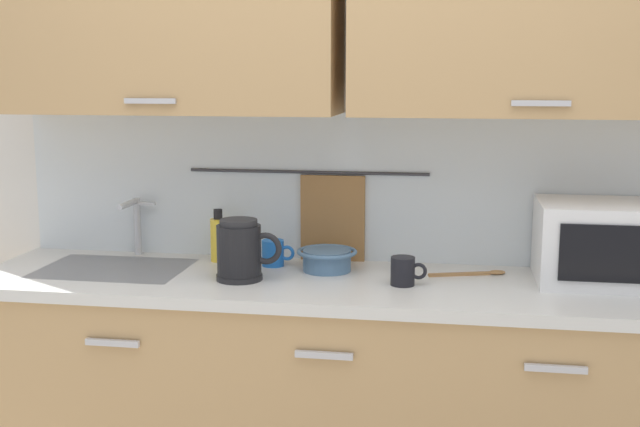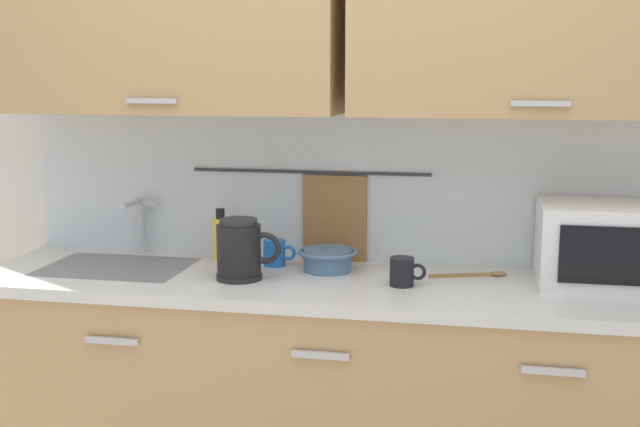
{
  "view_description": "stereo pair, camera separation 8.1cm",
  "coord_description": "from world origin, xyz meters",
  "px_view_note": "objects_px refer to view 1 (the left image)",
  "views": [
    {
      "loc": [
        0.38,
        -2.33,
        1.59
      ],
      "look_at": [
        -0.07,
        0.33,
        1.12
      ],
      "focal_mm": 45.1,
      "sensor_mm": 36.0,
      "label": 1
    },
    {
      "loc": [
        0.46,
        -2.31,
        1.59
      ],
      "look_at": [
        -0.07,
        0.33,
        1.12
      ],
      "focal_mm": 45.1,
      "sensor_mm": 36.0,
      "label": 2
    }
  ],
  "objects_px": {
    "mixing_bowl": "(327,258)",
    "electric_kettle": "(240,251)",
    "mug_near_sink": "(274,253)",
    "mug_by_kettle": "(404,271)",
    "microwave": "(608,243)",
    "wooden_spoon": "(477,273)",
    "dish_soap_bottle": "(219,238)"
  },
  "relations": [
    {
      "from": "mixing_bowl",
      "to": "electric_kettle",
      "type": "bearing_deg",
      "value": -147.39
    },
    {
      "from": "mug_near_sink",
      "to": "mug_by_kettle",
      "type": "xyz_separation_m",
      "value": [
        0.48,
        -0.19,
        0.0
      ]
    },
    {
      "from": "microwave",
      "to": "wooden_spoon",
      "type": "distance_m",
      "value": 0.44
    },
    {
      "from": "mixing_bowl",
      "to": "microwave",
      "type": "bearing_deg",
      "value": -0.19
    },
    {
      "from": "dish_soap_bottle",
      "to": "wooden_spoon",
      "type": "bearing_deg",
      "value": -3.33
    },
    {
      "from": "dish_soap_bottle",
      "to": "mug_by_kettle",
      "type": "xyz_separation_m",
      "value": [
        0.7,
        -0.23,
        -0.04
      ]
    },
    {
      "from": "electric_kettle",
      "to": "wooden_spoon",
      "type": "relative_size",
      "value": 0.84
    },
    {
      "from": "electric_kettle",
      "to": "dish_soap_bottle",
      "type": "xyz_separation_m",
      "value": [
        -0.15,
        0.25,
        -0.01
      ]
    },
    {
      "from": "electric_kettle",
      "to": "mug_by_kettle",
      "type": "height_order",
      "value": "electric_kettle"
    },
    {
      "from": "electric_kettle",
      "to": "mixing_bowl",
      "type": "xyz_separation_m",
      "value": [
        0.27,
        0.17,
        -0.06
      ]
    },
    {
      "from": "dish_soap_bottle",
      "to": "mixing_bowl",
      "type": "bearing_deg",
      "value": -10.77
    },
    {
      "from": "mixing_bowl",
      "to": "wooden_spoon",
      "type": "distance_m",
      "value": 0.53
    },
    {
      "from": "electric_kettle",
      "to": "mug_near_sink",
      "type": "distance_m",
      "value": 0.23
    },
    {
      "from": "dish_soap_bottle",
      "to": "mug_near_sink",
      "type": "distance_m",
      "value": 0.23
    },
    {
      "from": "mug_near_sink",
      "to": "mug_by_kettle",
      "type": "relative_size",
      "value": 1.0
    },
    {
      "from": "electric_kettle",
      "to": "wooden_spoon",
      "type": "xyz_separation_m",
      "value": [
        0.79,
        0.2,
        -0.1
      ]
    },
    {
      "from": "mug_near_sink",
      "to": "mixing_bowl",
      "type": "xyz_separation_m",
      "value": [
        0.2,
        -0.04,
        -0.0
      ]
    },
    {
      "from": "electric_kettle",
      "to": "mixing_bowl",
      "type": "relative_size",
      "value": 1.06
    },
    {
      "from": "microwave",
      "to": "electric_kettle",
      "type": "height_order",
      "value": "microwave"
    },
    {
      "from": "mixing_bowl",
      "to": "wooden_spoon",
      "type": "relative_size",
      "value": 0.79
    },
    {
      "from": "dish_soap_bottle",
      "to": "mixing_bowl",
      "type": "distance_m",
      "value": 0.43
    },
    {
      "from": "electric_kettle",
      "to": "dish_soap_bottle",
      "type": "bearing_deg",
      "value": 121.1
    },
    {
      "from": "dish_soap_bottle",
      "to": "mixing_bowl",
      "type": "xyz_separation_m",
      "value": [
        0.42,
        -0.08,
        -0.04
      ]
    },
    {
      "from": "dish_soap_bottle",
      "to": "mixing_bowl",
      "type": "relative_size",
      "value": 0.92
    },
    {
      "from": "mixing_bowl",
      "to": "dish_soap_bottle",
      "type": "bearing_deg",
      "value": 169.23
    },
    {
      "from": "mug_near_sink",
      "to": "wooden_spoon",
      "type": "xyz_separation_m",
      "value": [
        0.73,
        -0.02,
        -0.04
      ]
    },
    {
      "from": "dish_soap_bottle",
      "to": "mug_near_sink",
      "type": "height_order",
      "value": "dish_soap_bottle"
    },
    {
      "from": "mug_by_kettle",
      "to": "wooden_spoon",
      "type": "height_order",
      "value": "mug_by_kettle"
    },
    {
      "from": "mixing_bowl",
      "to": "wooden_spoon",
      "type": "height_order",
      "value": "mixing_bowl"
    },
    {
      "from": "mug_by_kettle",
      "to": "dish_soap_bottle",
      "type": "bearing_deg",
      "value": 161.69
    },
    {
      "from": "electric_kettle",
      "to": "mug_near_sink",
      "type": "height_order",
      "value": "electric_kettle"
    },
    {
      "from": "mixing_bowl",
      "to": "wooden_spoon",
      "type": "xyz_separation_m",
      "value": [
        0.52,
        0.03,
        -0.04
      ]
    }
  ]
}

